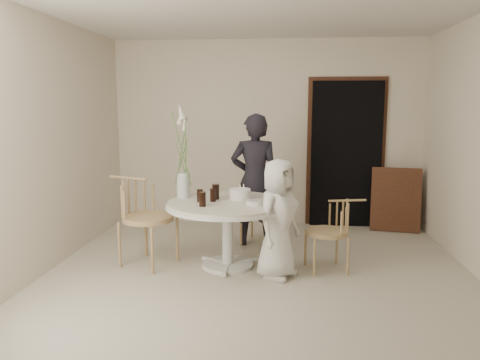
# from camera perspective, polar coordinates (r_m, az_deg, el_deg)

# --- Properties ---
(ground) EXTENTS (4.50, 4.50, 0.00)m
(ground) POSITION_cam_1_polar(r_m,az_deg,el_deg) (4.99, 2.25, -11.55)
(ground) COLOR beige
(ground) RESTS_ON ground
(room_shell) EXTENTS (4.50, 4.50, 4.50)m
(room_shell) POSITION_cam_1_polar(r_m,az_deg,el_deg) (4.67, 2.38, 7.39)
(room_shell) COLOR silver
(room_shell) RESTS_ON ground
(doorway) EXTENTS (1.00, 0.10, 2.10)m
(doorway) POSITION_cam_1_polar(r_m,az_deg,el_deg) (6.95, 12.79, 3.03)
(doorway) COLOR black
(doorway) RESTS_ON ground
(door_trim) EXTENTS (1.12, 0.03, 2.22)m
(door_trim) POSITION_cam_1_polar(r_m,az_deg,el_deg) (6.98, 12.76, 3.56)
(door_trim) COLOR #54351D
(door_trim) RESTS_ON ground
(table) EXTENTS (1.33, 1.33, 0.73)m
(table) POSITION_cam_1_polar(r_m,az_deg,el_deg) (5.08, -1.52, -3.91)
(table) COLOR silver
(table) RESTS_ON ground
(picture_frame) EXTENTS (0.70, 0.31, 0.89)m
(picture_frame) POSITION_cam_1_polar(r_m,az_deg,el_deg) (6.93, 18.46, -2.28)
(picture_frame) COLOR #54351D
(picture_frame) RESTS_ON ground
(chair_far) EXTENTS (0.58, 0.60, 0.88)m
(chair_far) POSITION_cam_1_polar(r_m,az_deg,el_deg) (6.09, 3.02, -2.15)
(chair_far) COLOR tan
(chair_far) RESTS_ON ground
(chair_right) EXTENTS (0.52, 0.49, 0.78)m
(chair_right) POSITION_cam_1_polar(r_m,az_deg,el_deg) (5.11, 11.72, -5.31)
(chair_right) COLOR tan
(chair_right) RESTS_ON ground
(chair_left) EXTENTS (0.71, 0.68, 0.98)m
(chair_left) POSITION_cam_1_polar(r_m,az_deg,el_deg) (5.33, -12.33, -3.29)
(chair_left) COLOR tan
(chair_left) RESTS_ON ground
(girl) EXTENTS (0.61, 0.41, 1.66)m
(girl) POSITION_cam_1_polar(r_m,az_deg,el_deg) (5.85, 1.81, -0.03)
(girl) COLOR black
(girl) RESTS_ON ground
(boy) EXTENTS (0.64, 0.72, 1.23)m
(boy) POSITION_cam_1_polar(r_m,az_deg,el_deg) (4.79, 4.69, -4.75)
(boy) COLOR silver
(boy) RESTS_ON ground
(birthday_cake) EXTENTS (0.24, 0.24, 0.16)m
(birthday_cake) POSITION_cam_1_polar(r_m,az_deg,el_deg) (5.17, -0.00, -1.72)
(birthday_cake) COLOR white
(birthday_cake) RESTS_ON table
(cola_tumbler_a) EXTENTS (0.08, 0.08, 0.14)m
(cola_tumbler_a) POSITION_cam_1_polar(r_m,az_deg,el_deg) (5.05, -3.31, -1.84)
(cola_tumbler_a) COLOR black
(cola_tumbler_a) RESTS_ON table
(cola_tumbler_b) EXTENTS (0.08, 0.08, 0.15)m
(cola_tumbler_b) POSITION_cam_1_polar(r_m,az_deg,el_deg) (4.82, -4.60, -2.35)
(cola_tumbler_b) COLOR black
(cola_tumbler_b) RESTS_ON table
(cola_tumbler_c) EXTENTS (0.08, 0.08, 0.14)m
(cola_tumbler_c) POSITION_cam_1_polar(r_m,az_deg,el_deg) (5.05, -4.92, -1.90)
(cola_tumbler_c) COLOR black
(cola_tumbler_c) RESTS_ON table
(cola_tumbler_d) EXTENTS (0.08, 0.08, 0.17)m
(cola_tumbler_d) POSITION_cam_1_polar(r_m,az_deg,el_deg) (5.18, -2.98, -1.43)
(cola_tumbler_d) COLOR black
(cola_tumbler_d) RESTS_ON table
(plate_stack) EXTENTS (0.18, 0.18, 0.05)m
(plate_stack) POSITION_cam_1_polar(r_m,az_deg,el_deg) (4.90, 1.77, -2.75)
(plate_stack) COLOR silver
(plate_stack) RESTS_ON table
(flower_vase) EXTENTS (0.15, 0.15, 1.05)m
(flower_vase) POSITION_cam_1_polar(r_m,az_deg,el_deg) (5.25, -6.96, 1.85)
(flower_vase) COLOR silver
(flower_vase) RESTS_ON table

